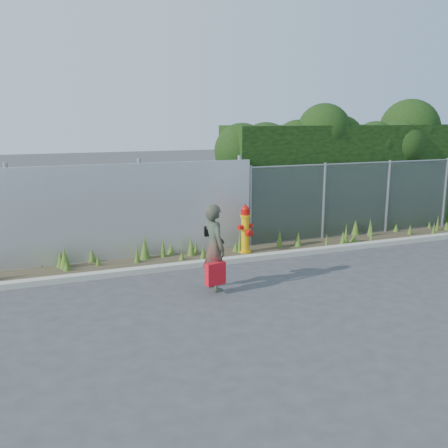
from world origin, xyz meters
TOP-DOWN VIEW (x-y plane):
  - ground at (0.00, 0.00)m, footprint 80.00×80.00m
  - curb at (0.00, 1.80)m, footprint 16.00×0.22m
  - weed_strip at (-0.45, 2.53)m, footprint 16.00×1.31m
  - corrugated_fence at (-3.25, 3.01)m, footprint 8.50×0.21m
  - chainlink_fence at (4.25, 3.00)m, footprint 6.50×0.07m
  - hedge at (4.46, 4.01)m, footprint 7.69×1.94m
  - fire_hydrant at (0.66, 2.43)m, footprint 0.40×0.36m
  - woman at (-0.94, 0.29)m, footprint 0.45×0.64m
  - red_tote_bag at (-1.02, 0.02)m, footprint 0.38×0.14m
  - black_shoulder_bag at (-0.92, 0.52)m, footprint 0.25×0.10m

SIDE VIEW (x-z plane):
  - ground at x=0.00m, z-range 0.00..0.00m
  - curb at x=0.00m, z-range 0.00..0.12m
  - weed_strip at x=-0.45m, z-range -0.14..0.41m
  - red_tote_bag at x=-1.02m, z-range 0.15..0.65m
  - fire_hydrant at x=0.66m, z-range -0.02..1.18m
  - woman at x=-0.94m, z-range 0.00..1.64m
  - chainlink_fence at x=4.25m, z-range 0.01..2.06m
  - black_shoulder_bag at x=-0.92m, z-range 0.99..1.18m
  - corrugated_fence at x=-3.25m, z-range -0.05..2.25m
  - hedge at x=4.46m, z-range 0.08..3.84m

